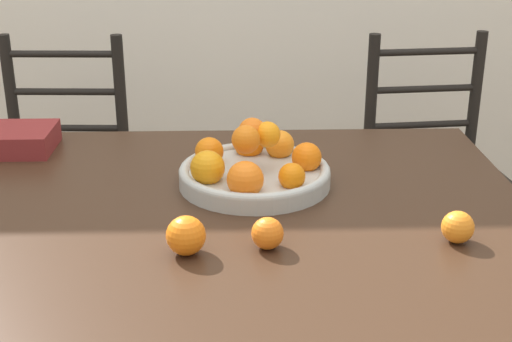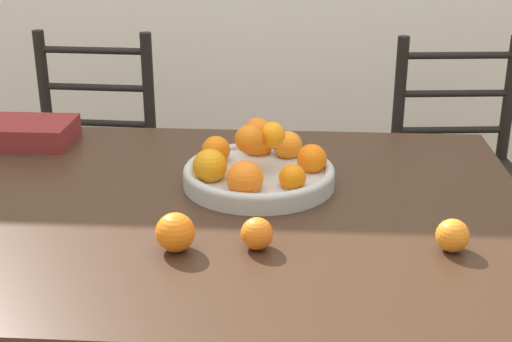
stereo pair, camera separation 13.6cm
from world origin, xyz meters
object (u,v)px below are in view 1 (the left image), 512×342
Objects in this scene: orange_loose_0 at (267,233)px; chair_left at (62,179)px; fruit_bowl at (254,168)px; orange_loose_1 at (458,227)px; book_stack at (9,139)px; chair_right at (432,175)px; orange_loose_2 at (186,236)px.

chair_left reaches higher than orange_loose_0.
fruit_bowl is 1.01m from chair_left.
orange_loose_0 is at bearing -177.68° from orange_loose_1.
orange_loose_0 reaches higher than book_stack.
book_stack is at bearing -165.47° from chair_right.
orange_loose_0 is 0.07× the size of chair_right.
book_stack is at bearing 138.67° from orange_loose_0.
orange_loose_1 is 0.53m from orange_loose_2.
fruit_bowl is at bearing 67.92° from orange_loose_2.
fruit_bowl is 0.49m from orange_loose_1.
orange_loose_2 is 1.21m from chair_left.
orange_loose_1 is 0.27× the size of book_stack.
chair_right reaches higher than orange_loose_1.
book_stack is (-0.66, 0.58, -0.00)m from orange_loose_0.
orange_loose_0 is 0.27× the size of book_stack.
book_stack is at bearing 130.16° from orange_loose_2.
chair_right is at bearing 59.40° from orange_loose_0.
orange_loose_0 is at bearing -126.18° from chair_right.
orange_loose_1 is 1.17m from book_stack.
chair_right is (0.25, 1.03, -0.30)m from orange_loose_1.
fruit_bowl is at bearing -136.81° from chair_right.
chair_left is 1.27m from chair_right.
chair_right is at bearing 76.54° from orange_loose_1.
chair_left is at bearing 115.05° from orange_loose_2.
fruit_bowl is 0.38× the size of chair_right.
orange_loose_2 is 0.78m from book_stack.
chair_right is at bearing 2.46° from chair_left.
chair_right is at bearing 20.11° from book_stack.
orange_loose_2 reaches higher than orange_loose_1.
book_stack is at bearing 151.31° from orange_loose_1.
orange_loose_2 is at bearing -62.48° from chair_left.
orange_loose_0 is 0.98× the size of orange_loose_1.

